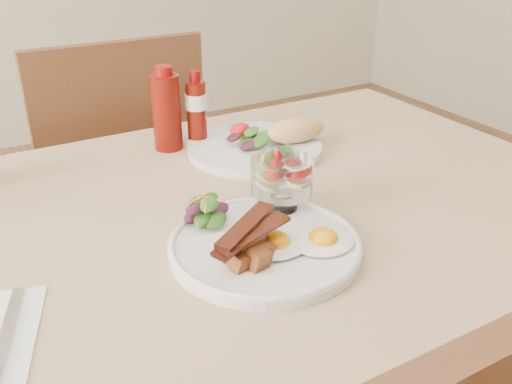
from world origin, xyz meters
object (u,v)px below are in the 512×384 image
object	(u,v)px
table	(228,258)
hot_sauce_bottle	(196,110)
chair_far	(117,184)
second_plate	(264,142)
fruit_cup	(281,176)
ketchup_bottle	(167,111)
main_plate	(265,247)

from	to	relation	value
table	hot_sauce_bottle	xyz separation A→B (m)	(0.08, 0.29, 0.17)
chair_far	second_plate	world-z (taller)	chair_far
second_plate	hot_sauce_bottle	bearing A→B (deg)	137.47
chair_far	fruit_cup	distance (m)	0.78
chair_far	ketchup_bottle	world-z (taller)	chair_far
table	main_plate	world-z (taller)	main_plate
second_plate	hot_sauce_bottle	world-z (taller)	hot_sauce_bottle
chair_far	ketchup_bottle	size ratio (longest dim) A/B	5.40
chair_far	table	bearing A→B (deg)	-90.00
main_plate	fruit_cup	bearing A→B (deg)	45.66
table	main_plate	bearing A→B (deg)	-92.80
table	ketchup_bottle	xyz separation A→B (m)	(0.02, 0.31, 0.17)
table	second_plate	size ratio (longest dim) A/B	4.55
ketchup_bottle	second_plate	bearing A→B (deg)	-33.90
table	second_plate	world-z (taller)	second_plate
chair_far	main_plate	bearing A→B (deg)	-90.47
fruit_cup	second_plate	world-z (taller)	fruit_cup
fruit_cup	hot_sauce_bottle	size ratio (longest dim) A/B	0.64
ketchup_bottle	main_plate	bearing A→B (deg)	-93.97
fruit_cup	second_plate	size ratio (longest dim) A/B	0.34
fruit_cup	ketchup_bottle	xyz separation A→B (m)	(-0.05, 0.36, 0.01)
chair_far	main_plate	world-z (taller)	chair_far
ketchup_bottle	table	bearing A→B (deg)	-94.47
ketchup_bottle	hot_sauce_bottle	distance (m)	0.06
main_plate	ketchup_bottle	size ratio (longest dim) A/B	1.63
table	main_plate	xyz separation A→B (m)	(-0.01, -0.13, 0.10)
main_plate	fruit_cup	distance (m)	0.13
chair_far	hot_sauce_bottle	size ratio (longest dim) A/B	5.86
ketchup_bottle	hot_sauce_bottle	world-z (taller)	ketchup_bottle
chair_far	fruit_cup	size ratio (longest dim) A/B	9.23
main_plate	second_plate	world-z (taller)	second_plate
hot_sauce_bottle	chair_far	bearing A→B (deg)	102.75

